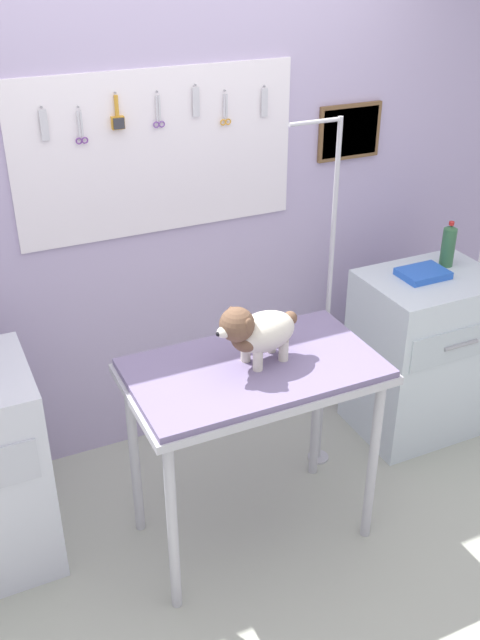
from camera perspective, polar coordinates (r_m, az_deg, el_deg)
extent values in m
cube|color=#AAAE9C|center=(3.33, 4.08, -20.26)|extent=(4.40, 4.00, 0.04)
cube|color=#B2A4C7|center=(3.61, -5.14, 6.86)|extent=(4.00, 0.06, 2.30)
cube|color=white|center=(3.41, -6.48, 12.99)|extent=(1.35, 0.02, 0.75)
cylinder|color=gray|center=(3.22, -15.46, 15.97)|extent=(0.01, 0.02, 0.01)
cube|color=silver|center=(3.23, -15.24, 14.65)|extent=(0.03, 0.01, 0.13)
cylinder|color=gray|center=(3.26, -12.72, 16.16)|extent=(0.01, 0.02, 0.01)
cube|color=silver|center=(3.26, -12.65, 14.92)|extent=(0.01, 0.00, 0.11)
cube|color=silver|center=(3.26, -12.44, 14.95)|extent=(0.01, 0.00, 0.11)
torus|color=#6E3C8A|center=(3.28, -12.63, 13.66)|extent=(0.03, 0.01, 0.03)
torus|color=#6E3C8A|center=(3.28, -12.18, 13.73)|extent=(0.03, 0.01, 0.03)
cylinder|color=gray|center=(3.29, -9.88, 17.34)|extent=(0.01, 0.02, 0.01)
cylinder|color=gold|center=(3.29, -9.75, 16.37)|extent=(0.02, 0.02, 0.09)
cube|color=gold|center=(3.30, -9.64, 15.14)|extent=(0.06, 0.02, 0.06)
cube|color=#333338|center=(3.29, -9.56, 15.09)|extent=(0.05, 0.01, 0.05)
cylinder|color=gray|center=(3.34, -6.62, 17.55)|extent=(0.01, 0.02, 0.01)
cube|color=silver|center=(3.35, -6.60, 16.33)|extent=(0.01, 0.00, 0.11)
cube|color=silver|center=(3.35, -6.40, 16.36)|extent=(0.01, 0.00, 0.11)
torus|color=#714595|center=(3.36, -6.64, 15.10)|extent=(0.03, 0.01, 0.03)
torus|color=#714595|center=(3.37, -6.21, 15.16)|extent=(0.03, 0.01, 0.03)
cylinder|color=gray|center=(3.40, -3.60, 18.11)|extent=(0.01, 0.02, 0.01)
cube|color=silver|center=(3.41, -3.50, 16.84)|extent=(0.03, 0.01, 0.13)
cylinder|color=gray|center=(3.46, -1.24, 17.73)|extent=(0.01, 0.02, 0.01)
cube|color=silver|center=(3.47, -1.25, 16.56)|extent=(0.01, 0.00, 0.11)
cube|color=silver|center=(3.47, -1.07, 16.58)|extent=(0.01, 0.00, 0.11)
torus|color=orange|center=(3.48, -1.35, 15.37)|extent=(0.03, 0.01, 0.03)
torus|color=orange|center=(3.49, -0.95, 15.42)|extent=(0.03, 0.01, 0.03)
cylinder|color=gray|center=(3.55, 1.90, 18.04)|extent=(0.01, 0.02, 0.01)
cube|color=silver|center=(3.55, 1.96, 16.82)|extent=(0.03, 0.01, 0.13)
cube|color=brown|center=(3.86, 8.67, 14.52)|extent=(0.36, 0.02, 0.28)
cube|color=#AD854C|center=(3.85, 8.72, 14.50)|extent=(0.32, 0.01, 0.24)
cylinder|color=#B7B7BC|center=(2.93, -5.36, -16.12)|extent=(0.04, 0.04, 0.85)
cylinder|color=#B7B7BC|center=(3.26, 10.48, -11.00)|extent=(0.04, 0.04, 0.85)
cylinder|color=#B7B7BC|center=(3.28, -8.36, -10.60)|extent=(0.04, 0.04, 0.85)
cylinder|color=#B7B7BC|center=(3.58, 6.10, -6.61)|extent=(0.04, 0.04, 0.85)
cube|color=#B7B7BC|center=(2.96, 1.11, -4.32)|extent=(1.05, 0.60, 0.03)
cube|color=slate|center=(2.95, 1.12, -3.80)|extent=(1.02, 0.59, 0.03)
cylinder|color=#B7B7BC|center=(3.92, 6.20, -10.73)|extent=(0.11, 0.11, 0.01)
cylinder|color=#B7B7BC|center=(3.43, 6.98, 0.88)|extent=(0.02, 0.02, 1.80)
cylinder|color=#B7B7BC|center=(3.05, 6.00, 15.34)|extent=(0.24, 0.02, 0.02)
cylinder|color=beige|center=(2.88, 1.42, -3.16)|extent=(0.04, 0.04, 0.09)
cylinder|color=beige|center=(2.94, 0.45, -2.45)|extent=(0.04, 0.04, 0.09)
cylinder|color=beige|center=(2.95, 3.47, -2.38)|extent=(0.04, 0.04, 0.09)
cylinder|color=beige|center=(3.01, 2.48, -1.71)|extent=(0.04, 0.04, 0.09)
ellipsoid|color=beige|center=(2.90, 1.92, -0.92)|extent=(0.31, 0.22, 0.16)
ellipsoid|color=brown|center=(2.85, 0.34, -1.62)|extent=(0.12, 0.14, 0.09)
sphere|color=brown|center=(2.79, -0.24, -0.36)|extent=(0.14, 0.14, 0.14)
ellipsoid|color=beige|center=(2.77, -1.25, -0.96)|extent=(0.07, 0.06, 0.04)
sphere|color=black|center=(2.76, -1.73, -1.12)|extent=(0.02, 0.02, 0.02)
ellipsoid|color=brown|center=(2.75, 0.70, -0.58)|extent=(0.05, 0.04, 0.08)
ellipsoid|color=brown|center=(2.84, -0.70, 0.38)|extent=(0.05, 0.04, 0.08)
sphere|color=brown|center=(2.96, 3.99, 0.15)|extent=(0.06, 0.06, 0.06)
cube|color=silver|center=(4.01, 14.22, -2.62)|extent=(0.68, 0.52, 0.92)
cube|color=silver|center=(3.75, 17.04, -1.86)|extent=(0.60, 0.01, 0.18)
cylinder|color=#99999E|center=(3.74, 17.11, -1.92)|extent=(0.20, 0.02, 0.02)
cylinder|color=#33653E|center=(3.92, 16.15, 5.55)|extent=(0.07, 0.07, 0.21)
cone|color=#33653E|center=(3.88, 16.37, 7.07)|extent=(0.07, 0.07, 0.02)
cylinder|color=red|center=(3.87, 16.41, 7.35)|extent=(0.03, 0.03, 0.02)
cube|color=blue|center=(3.79, 14.30, 3.59)|extent=(0.24, 0.18, 0.04)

